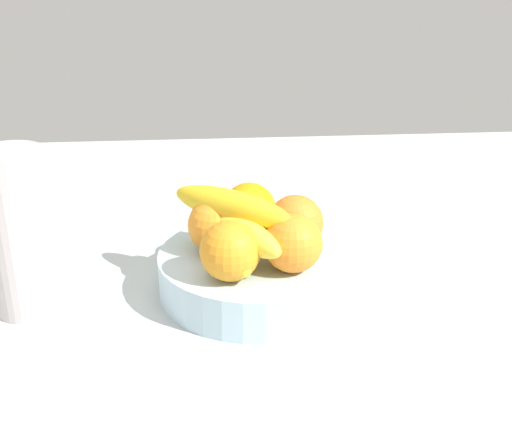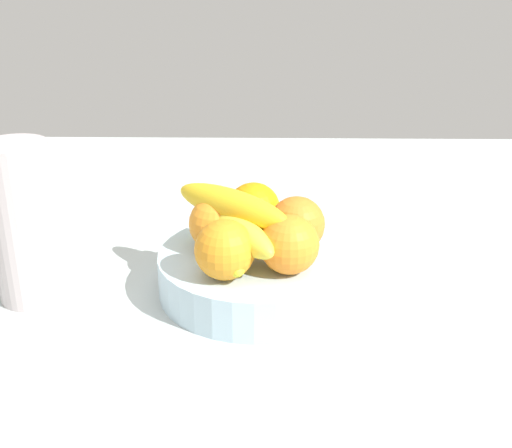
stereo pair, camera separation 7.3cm
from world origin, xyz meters
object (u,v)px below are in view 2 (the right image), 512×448
orange_front_left (297,224)px  thermos_tumbler (24,223)px  orange_back_right (289,244)px  banana_bunch (232,225)px  orange_center (217,224)px  fruit_bowl (256,272)px  orange_back_left (223,250)px  orange_front_right (254,209)px

orange_front_left → thermos_tumbler: size_ratio=0.35×
orange_back_right → banana_bunch: bearing=-29.1°
orange_center → orange_back_right: bearing=146.6°
fruit_bowl → orange_center: orange_center is taller
thermos_tumbler → orange_back_right: bearing=174.9°
orange_center → banana_bunch: 2.85cm
fruit_bowl → orange_center: (4.82, -1.13, 6.12)cm
orange_back_left → banana_bunch: banana_bunch is taller
orange_back_right → thermos_tumbler: (31.58, -2.80, 1.18)cm
orange_front_right → orange_back_right: bearing=112.4°
fruit_bowl → banana_bunch: size_ratio=1.37×
orange_back_right → orange_front_left: bearing=-100.5°
fruit_bowl → orange_front_right: bearing=-85.9°
orange_back_left → thermos_tumbler: thermos_tumbler is taller
orange_back_left → thermos_tumbler: (24.04, -4.32, 1.18)cm
orange_front_right → banana_bunch: 7.19cm
orange_front_left → banana_bunch: (7.88, 1.94, 0.70)cm
orange_front_left → orange_center: bearing=-0.2°
fruit_bowl → orange_front_right: 8.50cm
orange_back_left → orange_front_right: bearing=-104.9°
thermos_tumbler → orange_back_left: bearing=169.8°
orange_front_right → orange_back_right: size_ratio=1.00×
orange_front_left → orange_back_right: (1.07, 5.73, 0.00)cm
orange_back_left → orange_back_right: bearing=-168.6°
fruit_bowl → orange_back_right: bearing=130.2°
orange_front_left → orange_center: (9.81, -0.03, 0.00)cm
orange_front_right → thermos_tumbler: thermos_tumbler is taller
orange_back_right → thermos_tumbler: bearing=-5.1°
fruit_bowl → orange_front_right: (0.42, -5.88, 6.12)cm
thermos_tumbler → fruit_bowl: bearing=-176.2°
orange_back_right → banana_bunch: (6.81, -3.80, 0.70)cm
orange_center → orange_front_right: bearing=-132.8°
banana_bunch → thermos_tumbler: (24.76, 1.00, 0.48)cm
banana_bunch → fruit_bowl: bearing=-163.9°
orange_front_left → orange_front_right: bearing=-41.5°
orange_front_right → orange_back_right: same height
orange_front_right → orange_back_right: 11.38cm
orange_center → banana_bunch: size_ratio=0.39×
orange_back_right → fruit_bowl: bearing=-49.8°
fruit_bowl → orange_back_left: size_ratio=3.48×
orange_front_right → orange_center: bearing=47.2°
orange_back_left → orange_back_right: size_ratio=1.00×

